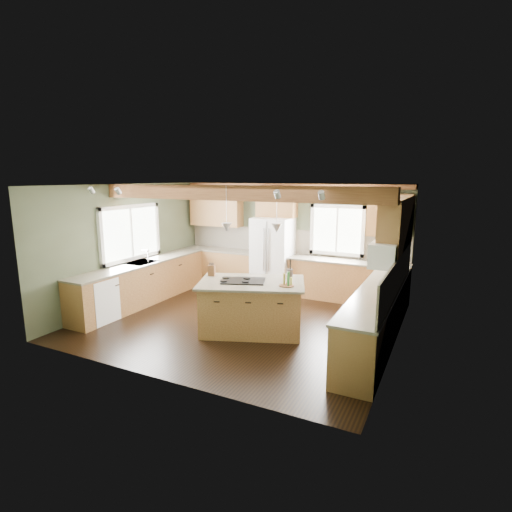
% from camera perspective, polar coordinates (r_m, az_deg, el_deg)
% --- Properties ---
extents(floor, '(5.60, 5.60, 0.00)m').
position_cam_1_polar(floor, '(7.84, -1.99, -9.26)').
color(floor, black).
rests_on(floor, ground).
extents(ceiling, '(5.60, 5.60, 0.00)m').
position_cam_1_polar(ceiling, '(7.35, -2.13, 10.10)').
color(ceiling, silver).
rests_on(ceiling, wall_back).
extents(wall_back, '(5.60, 0.00, 5.60)m').
position_cam_1_polar(wall_back, '(9.73, 4.95, 2.65)').
color(wall_back, '#3E4631').
rests_on(wall_back, ground).
extents(wall_left, '(0.00, 5.00, 5.00)m').
position_cam_1_polar(wall_left, '(9.13, -17.72, 1.60)').
color(wall_left, '#3E4631').
rests_on(wall_left, ground).
extents(wall_right, '(0.00, 5.00, 5.00)m').
position_cam_1_polar(wall_right, '(6.66, 19.69, -1.96)').
color(wall_right, '#3E4631').
rests_on(wall_right, ground).
extents(ceiling_beam, '(5.55, 0.26, 0.26)m').
position_cam_1_polar(ceiling_beam, '(7.05, -3.48, 8.98)').
color(ceiling_beam, '#4E2816').
rests_on(ceiling_beam, ceiling).
extents(soffit_trim, '(5.55, 0.20, 0.10)m').
position_cam_1_polar(soffit_trim, '(9.53, 4.86, 9.97)').
color(soffit_trim, '#4E2816').
rests_on(soffit_trim, ceiling).
extents(backsplash_back, '(5.58, 0.03, 0.58)m').
position_cam_1_polar(backsplash_back, '(9.73, 4.91, 2.12)').
color(backsplash_back, brown).
rests_on(backsplash_back, wall_back).
extents(backsplash_right, '(0.03, 3.70, 0.58)m').
position_cam_1_polar(backsplash_right, '(6.73, 19.57, -2.61)').
color(backsplash_right, brown).
rests_on(backsplash_right, wall_right).
extents(base_cab_back_left, '(2.02, 0.60, 0.88)m').
position_cam_1_polar(base_cab_back_left, '(10.40, -4.96, -1.60)').
color(base_cab_back_left, brown).
rests_on(base_cab_back_left, floor).
extents(counter_back_left, '(2.06, 0.64, 0.04)m').
position_cam_1_polar(counter_back_left, '(10.31, -5.00, 0.89)').
color(counter_back_left, '#494035').
rests_on(counter_back_left, base_cab_back_left).
extents(base_cab_back_right, '(2.62, 0.60, 0.88)m').
position_cam_1_polar(base_cab_back_right, '(9.18, 12.87, -3.58)').
color(base_cab_back_right, brown).
rests_on(base_cab_back_right, floor).
extents(counter_back_right, '(2.66, 0.64, 0.04)m').
position_cam_1_polar(counter_back_right, '(9.08, 13.00, -0.78)').
color(counter_back_right, '#494035').
rests_on(counter_back_right, base_cab_back_right).
extents(base_cab_left, '(0.60, 3.70, 0.88)m').
position_cam_1_polar(base_cab_left, '(9.14, -15.82, -3.80)').
color(base_cab_left, brown).
rests_on(base_cab_left, floor).
extents(counter_left, '(0.64, 3.74, 0.04)m').
position_cam_1_polar(counter_left, '(9.04, -15.98, -0.98)').
color(counter_left, '#494035').
rests_on(counter_left, base_cab_left).
extents(base_cab_right, '(0.60, 3.70, 0.88)m').
position_cam_1_polar(base_cab_right, '(6.98, 16.81, -8.54)').
color(base_cab_right, brown).
rests_on(base_cab_right, floor).
extents(counter_right, '(0.64, 3.74, 0.04)m').
position_cam_1_polar(counter_right, '(6.84, 17.02, -4.91)').
color(counter_right, '#494035').
rests_on(counter_right, base_cab_right).
extents(upper_cab_back_left, '(1.40, 0.35, 0.90)m').
position_cam_1_polar(upper_cab_back_left, '(10.39, -5.69, 6.79)').
color(upper_cab_back_left, brown).
rests_on(upper_cab_back_left, wall_back).
extents(upper_cab_over_fridge, '(0.96, 0.35, 0.70)m').
position_cam_1_polar(upper_cab_over_fridge, '(9.59, 2.97, 7.67)').
color(upper_cab_over_fridge, brown).
rests_on(upper_cab_over_fridge, wall_back).
extents(upper_cab_right, '(0.35, 2.20, 0.90)m').
position_cam_1_polar(upper_cab_right, '(7.46, 19.52, 4.48)').
color(upper_cab_right, brown).
rests_on(upper_cab_right, wall_right).
extents(upper_cab_back_corner, '(0.90, 0.35, 0.90)m').
position_cam_1_polar(upper_cab_back_corner, '(8.90, 18.58, 5.54)').
color(upper_cab_back_corner, brown).
rests_on(upper_cab_back_corner, wall_back).
extents(window_left, '(0.04, 1.60, 1.05)m').
position_cam_1_polar(window_left, '(9.12, -17.51, 3.19)').
color(window_left, white).
rests_on(window_left, wall_left).
extents(window_back, '(1.10, 0.04, 1.00)m').
position_cam_1_polar(window_back, '(9.32, 11.54, 3.65)').
color(window_back, white).
rests_on(window_back, wall_back).
extents(sink, '(0.50, 0.65, 0.03)m').
position_cam_1_polar(sink, '(9.04, -15.98, -0.95)').
color(sink, '#262628').
rests_on(sink, counter_left).
extents(faucet, '(0.02, 0.02, 0.28)m').
position_cam_1_polar(faucet, '(8.89, -15.17, -0.15)').
color(faucet, '#B2B2B7').
rests_on(faucet, sink).
extents(dishwasher, '(0.60, 0.60, 0.84)m').
position_cam_1_polar(dishwasher, '(8.26, -21.81, -5.86)').
color(dishwasher, white).
rests_on(dishwasher, floor).
extents(oven, '(0.60, 0.72, 0.84)m').
position_cam_1_polar(oven, '(5.79, 14.47, -12.70)').
color(oven, white).
rests_on(oven, floor).
extents(microwave, '(0.40, 0.70, 0.38)m').
position_cam_1_polar(microwave, '(6.59, 17.89, 0.24)').
color(microwave, white).
rests_on(microwave, wall_right).
extents(pendant_left, '(0.18, 0.18, 0.16)m').
position_cam_1_polar(pendant_left, '(6.97, -4.22, 4.08)').
color(pendant_left, '#B2B2B7').
rests_on(pendant_left, ceiling).
extents(pendant_right, '(0.18, 0.18, 0.16)m').
position_cam_1_polar(pendant_right, '(6.88, 2.95, 4.01)').
color(pendant_right, '#B2B2B7').
rests_on(pendant_right, ceiling).
extents(refrigerator, '(0.90, 0.74, 1.80)m').
position_cam_1_polar(refrigerator, '(9.56, 2.41, 0.10)').
color(refrigerator, silver).
rests_on(refrigerator, floor).
extents(island, '(2.00, 1.61, 0.88)m').
position_cam_1_polar(island, '(7.24, -0.63, -7.34)').
color(island, brown).
rests_on(island, floor).
extents(island_top, '(2.15, 1.76, 0.04)m').
position_cam_1_polar(island_top, '(7.10, -0.64, -3.82)').
color(island_top, '#494035').
rests_on(island_top, island).
extents(cooktop, '(0.88, 0.74, 0.02)m').
position_cam_1_polar(cooktop, '(7.11, -1.80, -3.55)').
color(cooktop, black).
rests_on(cooktop, island_top).
extents(knife_block, '(0.14, 0.12, 0.21)m').
position_cam_1_polar(knife_block, '(7.52, -6.35, -2.07)').
color(knife_block, brown).
rests_on(knife_block, island_top).
extents(utensil_crock, '(0.12, 0.12, 0.16)m').
position_cam_1_polar(utensil_crock, '(7.39, 4.83, -2.46)').
color(utensil_crock, '#483F3A').
rests_on(utensil_crock, island_top).
extents(bottle_tray, '(0.36, 0.36, 0.24)m').
position_cam_1_polar(bottle_tray, '(6.81, 4.38, -3.31)').
color(bottle_tray, brown).
rests_on(bottle_tray, island_top).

